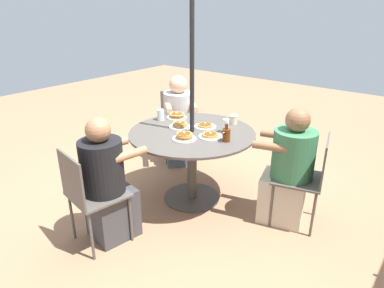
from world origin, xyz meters
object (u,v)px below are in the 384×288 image
drinking_glass_a (161,115)px  patio_chair_north (88,192)px  diner_north (107,186)px  diner_east (288,172)px  patio_table (192,146)px  drinking_glass_b (226,126)px  syrup_bottle (226,135)px  pancake_plate_e (205,126)px  coffee_cup (233,120)px  pancake_plate_a (184,137)px  pancake_plate_b (210,136)px  diner_south (179,124)px  pancake_plate_d (180,125)px  patio_chair_east (308,175)px  patio_chair_south (177,120)px  pancake_plate_c (177,116)px

drinking_glass_a → patio_chair_north: bearing=14.4°
diner_north → diner_east: size_ratio=1.00×
diner_north → drinking_glass_a: 1.11m
patio_table → drinking_glass_b: (-0.20, 0.27, 0.22)m
patio_chair_north → syrup_bottle: syrup_bottle is taller
pancake_plate_e → coffee_cup: 0.31m
diner_north → pancake_plate_a: size_ratio=4.97×
pancake_plate_b → diner_south: bearing=-124.2°
pancake_plate_a → pancake_plate_e: size_ratio=1.00×
patio_table → pancake_plate_a: bearing=19.1°
patio_chair_north → diner_east: bearing=60.4°
patio_table → patio_chair_north: bearing=-9.6°
diner_north → drinking_glass_a: diner_north is taller
pancake_plate_b → pancake_plate_d: 0.41m
coffee_cup → drinking_glass_b: drinking_glass_b is taller
pancake_plate_b → patio_chair_east: bearing=109.4°
patio_table → pancake_plate_a: (0.20, 0.07, 0.18)m
pancake_plate_b → syrup_bottle: syrup_bottle is taller
diner_north → patio_chair_east: diner_north is taller
diner_east → patio_chair_south: (-0.50, -1.77, 0.01)m
pancake_plate_a → pancake_plate_e: pancake_plate_a is taller
patio_chair_east → drinking_glass_a: 1.63m
pancake_plate_b → pancake_plate_c: size_ratio=1.00×
patio_chair_north → pancake_plate_d: patio_chair_north is taller
patio_chair_north → syrup_bottle: bearing=71.6°
diner_north → pancake_plate_d: size_ratio=4.97×
diner_east → drinking_glass_b: (0.06, -0.66, 0.32)m
coffee_cup → pancake_plate_e: bearing=-33.6°
patio_chair_east → diner_east: 0.17m
patio_chair_south → drinking_glass_b: 1.28m
patio_table → coffee_cup: size_ratio=13.05×
patio_chair_north → pancake_plate_e: (-1.30, 0.21, 0.26)m
pancake_plate_e → drinking_glass_b: drinking_glass_b is taller
syrup_bottle → drinking_glass_a: (-0.07, -0.90, -0.01)m
pancake_plate_a → pancake_plate_c: 0.64m
patio_chair_north → pancake_plate_a: patio_chair_north is taller
patio_chair_south → drinking_glass_a: drinking_glass_a is taller
patio_chair_east → diner_south: diner_south is taller
pancake_plate_b → drinking_glass_a: bearing=-96.3°
patio_chair_north → patio_table: bearing=90.0°
pancake_plate_c → drinking_glass_b: (0.04, 0.67, 0.04)m
pancake_plate_e → patio_chair_east: bearing=95.8°
patio_chair_south → syrup_bottle: 1.49m
pancake_plate_d → drinking_glass_a: (-0.05, -0.32, 0.04)m
pancake_plate_e → drinking_glass_b: (-0.01, 0.24, 0.05)m
diner_north → drinking_glass_b: diner_north is taller
patio_table → pancake_plate_a: pancake_plate_a is taller
diner_east → drinking_glass_a: (0.18, -1.42, 0.31)m
pancake_plate_d → coffee_cup: bearing=138.8°
patio_chair_east → pancake_plate_c: patio_chair_east is taller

